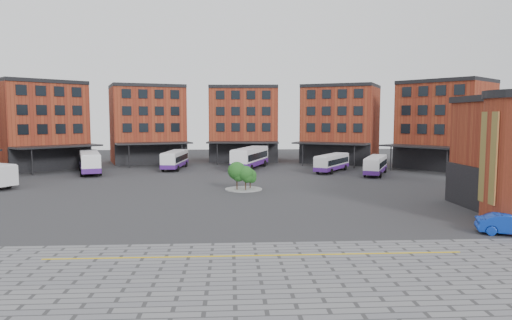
{
  "coord_description": "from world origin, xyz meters",
  "views": [
    {
      "loc": [
        0.41,
        -41.55,
        8.59
      ],
      "look_at": [
        3.19,
        7.05,
        4.0
      ],
      "focal_mm": 32.0,
      "sensor_mm": 36.0,
      "label": 1
    }
  ],
  "objects": [
    {
      "name": "bus_f",
      "position": [
        22.09,
        24.88,
        1.49
      ],
      "size": [
        6.2,
        9.76,
        2.74
      ],
      "rotation": [
        0.0,
        0.0,
        -0.44
      ],
      "color": "white",
      "rests_on": "ground"
    },
    {
      "name": "bus_b",
      "position": [
        -21.06,
        29.18,
        1.78
      ],
      "size": [
        6.33,
        11.92,
        3.29
      ],
      "rotation": [
        0.0,
        0.0,
        0.33
      ],
      "color": "white",
      "rests_on": "ground"
    },
    {
      "name": "ground",
      "position": [
        0.0,
        0.0,
        0.0
      ],
      "size": [
        160.0,
        160.0,
        0.0
      ],
      "primitive_type": "plane",
      "color": "#28282B",
      "rests_on": "ground"
    },
    {
      "name": "tree_island",
      "position": [
        1.88,
        11.52,
        1.83
      ],
      "size": [
        4.4,
        4.4,
        3.4
      ],
      "color": "gray",
      "rests_on": "ground"
    },
    {
      "name": "paving_zone",
      "position": [
        2.0,
        -22.0,
        0.01
      ],
      "size": [
        50.0,
        22.0,
        0.02
      ],
      "primitive_type": "cube",
      "color": "slate",
      "rests_on": "ground"
    },
    {
      "name": "main_building",
      "position": [
        -4.77,
        38.25,
        7.23
      ],
      "size": [
        94.14,
        42.48,
        14.6
      ],
      "color": "maroon",
      "rests_on": "ground"
    },
    {
      "name": "bus_e",
      "position": [
        16.4,
        28.85,
        1.49
      ],
      "size": [
        7.27,
        9.4,
        2.75
      ],
      "rotation": [
        0.0,
        0.0,
        -0.58
      ],
      "color": "silver",
      "rests_on": "ground"
    },
    {
      "name": "bus_d",
      "position": [
        3.77,
        33.88,
        1.9
      ],
      "size": [
        6.89,
        12.71,
        3.51
      ],
      "rotation": [
        0.0,
        0.0,
        -0.34
      ],
      "color": "white",
      "rests_on": "ground"
    },
    {
      "name": "bus_c",
      "position": [
        -8.71,
        34.2,
        1.61
      ],
      "size": [
        3.48,
        10.76,
        2.98
      ],
      "rotation": [
        0.0,
        0.0,
        -0.1
      ],
      "color": "silver",
      "rests_on": "ground"
    },
    {
      "name": "blue_car",
      "position": [
        20.91,
        -9.99,
        0.78
      ],
      "size": [
        5.01,
        3.2,
        1.56
      ],
      "primitive_type": "imported",
      "rotation": [
        0.0,
        0.0,
        1.21
      ],
      "color": "#0C2E9C",
      "rests_on": "ground"
    },
    {
      "name": "yellow_line",
      "position": [
        2.0,
        -14.0,
        0.03
      ],
      "size": [
        26.0,
        0.15,
        0.02
      ],
      "primitive_type": "cube",
      "color": "gold",
      "rests_on": "paving_zone"
    }
  ]
}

